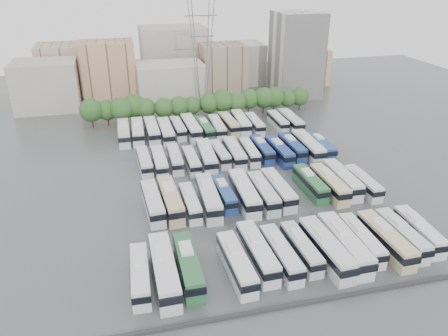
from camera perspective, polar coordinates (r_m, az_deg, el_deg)
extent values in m
plane|color=#424447|center=(85.31, 2.58, -2.44)|extent=(220.00, 220.00, 0.00)
cube|color=#2D2D30|center=(59.83, 11.87, -16.64)|extent=(56.00, 0.50, 0.50)
cylinder|color=black|center=(120.79, -16.77, 5.68)|extent=(0.36, 0.36, 2.54)
sphere|color=#234C1E|center=(119.74, -16.97, 7.23)|extent=(6.10, 6.10, 6.10)
cylinder|color=black|center=(121.35, -14.87, 5.94)|extent=(0.36, 0.36, 2.27)
sphere|color=#234C1E|center=(120.41, -15.04, 7.32)|extent=(5.45, 5.45, 5.45)
cylinder|color=black|center=(119.84, -13.08, 5.96)|extent=(0.36, 0.36, 2.56)
sphere|color=#234C1E|center=(118.77, -13.24, 7.54)|extent=(6.14, 6.14, 6.14)
cylinder|color=black|center=(121.38, -11.55, 6.37)|extent=(0.36, 0.36, 2.60)
sphere|color=#234C1E|center=(120.31, -11.70, 7.96)|extent=(6.24, 6.24, 6.24)
cylinder|color=black|center=(120.60, -10.11, 6.28)|extent=(0.36, 0.36, 2.28)
sphere|color=#234C1E|center=(119.65, -10.22, 7.68)|extent=(5.47, 5.47, 5.47)
cylinder|color=black|center=(120.50, -7.76, 6.42)|extent=(0.36, 0.36, 2.24)
sphere|color=#234C1E|center=(119.56, -7.84, 7.80)|extent=(5.38, 5.38, 5.38)
cylinder|color=black|center=(121.22, -5.85, 6.64)|extent=(0.36, 0.36, 2.25)
sphere|color=#234C1E|center=(120.28, -5.91, 8.02)|extent=(5.41, 5.41, 5.41)
cylinder|color=black|center=(122.33, -4.17, 6.85)|extent=(0.36, 0.36, 2.11)
sphere|color=#234C1E|center=(121.45, -4.22, 8.13)|extent=(5.06, 5.06, 5.06)
cylinder|color=black|center=(122.89, -1.92, 7.03)|extent=(0.36, 0.36, 2.28)
sphere|color=#234C1E|center=(121.95, -1.95, 8.41)|extent=(5.48, 5.48, 5.48)
cylinder|color=black|center=(123.48, -0.18, 7.21)|extent=(0.36, 0.36, 2.60)
sphere|color=#234C1E|center=(122.43, -0.18, 8.78)|extent=(6.23, 6.23, 6.23)
cylinder|color=black|center=(123.92, 1.61, 7.20)|extent=(0.36, 0.36, 2.30)
sphere|color=#234C1E|center=(122.98, 1.63, 8.58)|extent=(5.53, 5.53, 5.53)
cylinder|color=black|center=(126.50, 3.19, 7.58)|extent=(0.36, 0.36, 2.41)
sphere|color=#234C1E|center=(125.54, 3.23, 9.00)|extent=(5.79, 5.79, 5.79)
cylinder|color=black|center=(127.55, 5.16, 7.68)|extent=(0.36, 0.36, 2.48)
sphere|color=#234C1E|center=(126.57, 5.22, 9.13)|extent=(5.95, 5.95, 5.95)
cylinder|color=black|center=(128.63, 6.47, 7.77)|extent=(0.36, 0.36, 2.45)
sphere|color=#234C1E|center=(127.67, 6.54, 9.19)|extent=(5.88, 5.88, 5.88)
cylinder|color=black|center=(130.41, 8.23, 7.83)|extent=(0.36, 0.36, 2.10)
sphere|color=#234C1E|center=(129.59, 8.31, 9.03)|extent=(5.05, 5.05, 5.05)
cylinder|color=black|center=(131.75, 9.79, 7.94)|extent=(0.36, 0.36, 2.24)
sphere|color=#234C1E|center=(130.89, 9.89, 9.20)|extent=(5.37, 5.37, 5.37)
cube|color=#9E998E|center=(139.63, -22.15, 9.95)|extent=(18.00, 14.00, 14.00)
cube|color=tan|center=(143.59, -14.79, 12.18)|extent=(16.00, 12.00, 18.00)
cube|color=#ADA89E|center=(137.40, -7.00, 10.95)|extent=(20.00, 14.00, 12.00)
cube|color=gray|center=(145.83, -0.17, 12.78)|extent=(14.00, 12.00, 16.00)
cube|color=gray|center=(156.39, -6.58, 14.23)|extent=(22.00, 16.00, 20.00)
cube|color=tan|center=(154.40, -20.07, 12.00)|extent=(16.00, 14.00, 16.00)
cube|color=#A39E93|center=(159.37, 1.65, 13.49)|extent=(18.00, 14.00, 14.00)
cube|color=tan|center=(162.13, 10.65, 12.92)|extent=(14.00, 12.00, 12.00)
cube|color=gray|center=(150.52, -10.78, 11.57)|extent=(12.00, 10.00, 10.00)
cube|color=silver|center=(144.23, 9.42, 14.34)|extent=(14.00, 14.00, 26.00)
cylinder|color=slate|center=(124.32, -3.68, 14.76)|extent=(2.90, 2.91, 33.83)
cylinder|color=slate|center=(128.19, -4.02, 15.07)|extent=(2.90, 2.91, 33.83)
cylinder|color=slate|center=(125.08, -1.82, 14.87)|extent=(2.90, 2.91, 33.83)
cylinder|color=slate|center=(128.93, -2.21, 15.18)|extent=(2.90, 2.91, 33.83)
cube|color=slate|center=(125.25, -3.04, 19.26)|extent=(9.00, 0.30, 0.30)
cube|color=slate|center=(125.94, -2.98, 16.80)|extent=(7.00, 0.30, 0.30)
cube|color=silver|center=(61.44, -10.89, -13.64)|extent=(2.71, 11.05, 3.11)
cube|color=black|center=(60.96, -10.93, -13.28)|extent=(2.83, 11.22, 0.92)
cube|color=silver|center=(61.46, -11.07, -11.56)|extent=(1.66, 2.98, 0.40)
cube|color=silver|center=(61.13, -7.80, -13.19)|extent=(2.93, 13.37, 3.78)
cube|color=black|center=(60.56, -7.82, -12.75)|extent=(3.07, 13.57, 1.11)
cube|color=silver|center=(61.18, -8.12, -10.67)|extent=(1.92, 3.57, 0.49)
cube|color=#2A6338|center=(61.89, -4.70, -12.66)|extent=(2.63, 12.15, 3.44)
cube|color=black|center=(61.37, -4.70, -12.26)|extent=(2.75, 12.33, 1.01)
cube|color=silver|center=(61.93, -5.00, -10.40)|extent=(1.73, 3.24, 0.45)
cube|color=silver|center=(62.14, 1.64, -12.45)|extent=(2.92, 11.91, 3.35)
cube|color=black|center=(61.64, 1.69, -12.06)|extent=(3.05, 12.09, 0.99)
cube|color=silver|center=(62.14, 1.25, -10.27)|extent=(1.78, 3.21, 0.43)
cube|color=silver|center=(64.25, 4.37, -11.01)|extent=(2.93, 12.32, 3.47)
cube|color=black|center=(63.74, 4.43, -10.61)|extent=(3.06, 12.50, 1.02)
cube|color=silver|center=(64.29, 3.96, -8.83)|extent=(1.82, 3.31, 0.45)
cube|color=silver|center=(64.45, 7.42, -11.17)|extent=(2.78, 11.50, 3.24)
cube|color=black|center=(63.98, 7.50, -10.79)|extent=(2.90, 11.68, 0.95)
cube|color=silver|center=(64.46, 7.02, -9.14)|extent=(1.71, 3.10, 0.42)
cube|color=silver|center=(66.24, 10.02, -10.35)|extent=(2.62, 10.80, 3.04)
cube|color=black|center=(65.81, 10.11, -10.00)|extent=(2.73, 10.97, 0.89)
cube|color=silver|center=(66.25, 9.64, -8.50)|extent=(1.61, 2.91, 0.39)
cube|color=silver|center=(66.29, 13.16, -10.32)|extent=(3.27, 12.97, 3.64)
cube|color=black|center=(65.78, 13.28, -9.90)|extent=(3.41, 13.16, 1.07)
cube|color=silver|center=(66.28, 12.67, -8.12)|extent=(1.96, 3.50, 0.47)
cube|color=silver|center=(67.82, 15.40, -9.68)|extent=(2.86, 13.07, 3.70)
cube|color=black|center=(67.31, 15.53, -9.26)|extent=(2.99, 13.27, 1.09)
cube|color=silver|center=(67.85, 14.96, -7.48)|extent=(1.87, 3.49, 0.48)
cube|color=silver|center=(70.05, 17.42, -9.01)|extent=(2.60, 11.10, 3.13)
cube|color=black|center=(69.63, 17.54, -8.67)|extent=(2.72, 11.27, 0.92)
cube|color=silver|center=(70.09, 17.07, -7.21)|extent=(1.63, 2.98, 0.41)
cube|color=#C7BC89|center=(70.96, 20.31, -8.84)|extent=(2.85, 12.35, 3.48)
cube|color=black|center=(70.50, 20.46, -8.45)|extent=(2.98, 12.53, 1.02)
cube|color=silver|center=(70.95, 19.86, -6.87)|extent=(1.81, 3.31, 0.45)
cube|color=silver|center=(73.12, 22.13, -8.19)|extent=(2.52, 11.54, 3.27)
cube|color=black|center=(72.71, 22.27, -7.83)|extent=(2.64, 11.71, 0.96)
cube|color=silver|center=(73.14, 21.73, -6.40)|extent=(1.65, 3.08, 0.42)
cube|color=silver|center=(75.30, 24.08, -7.59)|extent=(2.95, 11.28, 3.17)
cube|color=black|center=(74.90, 24.22, -7.25)|extent=(3.07, 11.45, 0.93)
cube|color=silver|center=(75.36, 23.74, -5.90)|extent=(1.74, 3.06, 0.41)
cube|color=silver|center=(77.10, -9.26, -4.57)|extent=(3.15, 12.19, 3.42)
cube|color=black|center=(76.65, -9.28, -4.21)|extent=(3.28, 12.38, 1.01)
cube|color=silver|center=(77.49, -9.52, -2.80)|extent=(1.87, 3.30, 0.44)
cube|color=tan|center=(77.32, -7.00, -4.24)|extent=(3.26, 12.88, 3.62)
cube|color=black|center=(76.84, -7.01, -3.85)|extent=(3.39, 13.08, 1.06)
cube|color=silver|center=(77.73, -7.29, -2.37)|extent=(1.95, 3.48, 0.47)
cube|color=silver|center=(76.77, -4.43, -4.61)|extent=(2.38, 10.61, 3.00)
cube|color=black|center=(76.37, -4.43, -4.29)|extent=(2.49, 10.77, 0.88)
cube|color=silver|center=(77.09, -4.66, -3.05)|extent=(1.53, 2.84, 0.39)
cube|color=silver|center=(77.45, -2.03, -3.96)|extent=(3.27, 13.14, 3.70)
cube|color=black|center=(76.96, -2.02, -3.56)|extent=(3.40, 13.34, 1.09)
cube|color=silver|center=(77.87, -2.26, -2.05)|extent=(1.98, 3.55, 0.48)
cube|color=navy|center=(79.38, -0.03, -3.44)|extent=(2.50, 10.79, 3.04)
cube|color=black|center=(78.98, -0.01, -3.11)|extent=(2.61, 10.95, 0.90)
cube|color=silver|center=(79.71, -0.28, -1.90)|extent=(1.58, 2.89, 0.39)
cube|color=silver|center=(78.93, 2.64, -3.35)|extent=(3.14, 13.31, 3.75)
cube|color=black|center=(78.45, 2.69, -2.95)|extent=(3.28, 13.52, 1.10)
cube|color=silver|center=(79.36, 2.37, -1.45)|extent=(1.96, 3.58, 0.49)
cube|color=silver|center=(79.53, 5.11, -3.33)|extent=(2.59, 12.06, 3.42)
cube|color=black|center=(79.10, 5.17, -2.97)|extent=(2.71, 12.24, 1.00)
cube|color=silver|center=(79.89, 4.82, -1.62)|extent=(1.72, 3.22, 0.44)
cube|color=silver|center=(80.95, 7.06, -2.86)|extent=(2.83, 12.30, 3.47)
cube|color=black|center=(80.51, 7.12, -2.50)|extent=(2.95, 12.49, 1.02)
cube|color=silver|center=(81.31, 6.74, -1.15)|extent=(1.80, 3.30, 0.45)
cube|color=#2A6337|center=(84.31, 11.19, -2.05)|extent=(2.55, 11.52, 3.26)
cube|color=black|center=(83.92, 11.27, -1.72)|extent=(2.67, 11.70, 0.96)
cube|color=silver|center=(84.65, 10.89, -0.51)|extent=(1.66, 3.08, 0.42)
cube|color=#CCBD8C|center=(84.60, 13.57, -2.13)|extent=(2.62, 12.17, 3.45)
cube|color=black|center=(84.19, 13.66, -1.77)|extent=(2.74, 12.35, 1.01)
cube|color=silver|center=(84.94, 13.25, -0.50)|extent=(1.73, 3.25, 0.45)
cube|color=silver|center=(86.80, 15.14, -1.55)|extent=(2.94, 12.55, 3.54)
cube|color=black|center=(86.38, 15.24, -1.19)|extent=(3.07, 12.74, 1.04)
cube|color=silver|center=(87.18, 14.84, 0.08)|extent=(1.84, 3.37, 0.46)
cube|color=silver|center=(87.11, 17.62, -1.94)|extent=(2.42, 10.94, 3.09)
cube|color=black|center=(86.75, 17.72, -1.64)|extent=(2.54, 11.10, 0.91)
cube|color=silver|center=(87.39, 17.32, -0.53)|extent=(1.57, 2.93, 0.40)
cube|color=silver|center=(93.20, -10.33, 0.71)|extent=(2.69, 10.93, 3.07)
cube|color=black|center=(92.84, -10.35, 1.01)|extent=(2.81, 11.09, 0.90)
cube|color=silver|center=(93.75, -10.51, 2.01)|extent=(1.64, 2.95, 0.40)
cube|color=silver|center=(92.65, -8.42, 0.76)|extent=(2.50, 11.44, 3.24)
cube|color=black|center=(92.26, -8.43, 1.07)|extent=(2.62, 11.61, 0.95)
cube|color=silver|center=(93.22, -8.59, 2.14)|extent=(1.64, 3.06, 0.42)
cube|color=silver|center=(93.74, -6.41, 1.15)|extent=(2.52, 11.05, 3.12)
cube|color=black|center=(93.38, -6.42, 1.45)|extent=(2.63, 11.22, 0.92)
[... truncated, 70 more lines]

